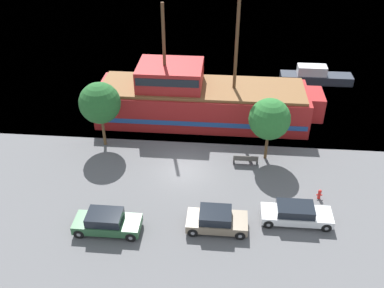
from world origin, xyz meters
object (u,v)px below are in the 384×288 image
Objects in this scene: pirate_ship at (200,100)px; parked_car_curb_front at (296,214)px; fire_hydrant at (319,194)px; parked_car_curb_mid at (107,222)px; parked_car_curb_rear at (217,220)px; bench_promenade_east at (246,159)px; moored_boat_dockside at (315,76)px.

parked_car_curb_front is at bearing -60.36° from pirate_ship.
parked_car_curb_front is 6.16× the size of fire_hydrant.
parked_car_curb_mid reaches higher than parked_car_curb_rear.
pirate_ship reaches higher than bench_promenade_east.
parked_car_curb_mid is (-5.02, -14.91, -1.32)m from pirate_ship.
pirate_ship is 15.79m from parked_car_curb_mid.
moored_boat_dockside is 1.62× the size of parked_car_curb_front.
bench_promenade_east is at bearing 144.54° from fire_hydrant.
parked_car_curb_rear is at bearing 6.64° from parked_car_curb_mid.
moored_boat_dockside is 25.07m from parked_car_curb_rear.
bench_promenade_east is at bearing -58.29° from pirate_ship.
fire_hydrant is (2.00, 2.53, -0.28)m from parked_car_curb_front.
parked_car_curb_front is 7.04m from bench_promenade_east.
moored_boat_dockside reaches higher than bench_promenade_east.
parked_car_curb_mid reaches higher than bench_promenade_east.
pirate_ship is 26.55× the size of fire_hydrant.
parked_car_curb_rear is at bearing -113.06° from moored_boat_dockside.
bench_promenade_east reaches higher than fire_hydrant.
moored_boat_dockside is at bearing 36.98° from pirate_ship.
parked_car_curb_rear is 2.03× the size of bench_promenade_east.
parked_car_curb_rear reaches higher than bench_promenade_east.
parked_car_curb_rear is at bearing -168.43° from parked_car_curb_front.
parked_car_curb_mid is at bearing -162.86° from fire_hydrant.
pirate_ship reaches higher than parked_car_curb_rear.
pirate_ship is 14.15m from fire_hydrant.
parked_car_curb_mid is (-12.42, -1.91, 0.04)m from parked_car_curb_front.
parked_car_curb_mid reaches higher than parked_car_curb_front.
moored_boat_dockside is 29.30m from parked_car_curb_mid.
parked_car_curb_rear is at bearing -153.58° from fire_hydrant.
parked_car_curb_rear is at bearing -105.62° from bench_promenade_east.
pirate_ship is at bearing -143.02° from moored_boat_dockside.
parked_car_curb_front is 12.56m from parked_car_curb_mid.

